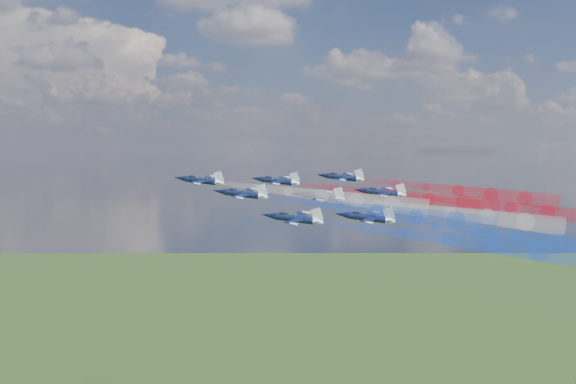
{
  "coord_description": "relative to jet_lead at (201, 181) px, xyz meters",
  "views": [
    {
      "loc": [
        -41.65,
        -168.96,
        153.56
      ],
      "look_at": [
        -7.24,
        -19.52,
        144.18
      ],
      "focal_mm": 41.16,
      "sensor_mm": 36.0,
      "label": 1
    }
  ],
  "objects": [
    {
      "name": "trail_rear_right",
      "position": [
        68.71,
        -22.44,
        -6.02
      ],
      "size": [
        44.32,
        26.5,
        9.77
      ],
      "primitive_type": null,
      "rotation": [
        0.1,
        -0.13,
        1.08
      ],
      "color": "red"
    },
    {
      "name": "trail_center_third",
      "position": [
        52.8,
        -23.77,
        -6.63
      ],
      "size": [
        44.32,
        26.5,
        9.77
      ],
      "primitive_type": null,
      "rotation": [
        0.1,
        -0.13,
        1.08
      ],
      "color": "silver"
    },
    {
      "name": "trail_outer_right",
      "position": [
        63.79,
        -6.25,
        -2.89
      ],
      "size": [
        44.32,
        26.5,
        9.77
      ],
      "primitive_type": null,
      "rotation": [
        0.1,
        -0.13,
        1.08
      ],
      "color": "red"
    },
    {
      "name": "trail_inner_left",
      "position": [
        33.73,
        -28.85,
        -5.42
      ],
      "size": [
        44.32,
        26.5,
        9.77
      ],
      "primitive_type": null,
      "rotation": [
        0.1,
        -0.13,
        1.08
      ],
      "color": "blue"
    },
    {
      "name": "trail_rear_left",
      "position": [
        57.86,
        -42.2,
        -9.87
      ],
      "size": [
        44.32,
        26.5,
        9.77
      ],
      "primitive_type": null,
      "rotation": [
        0.1,
        -0.13,
        1.08
      ],
      "color": "blue"
    },
    {
      "name": "trail_inner_right",
      "position": [
        45.72,
        -9.45,
        -3.54
      ],
      "size": [
        44.32,
        26.5,
        9.77
      ],
      "primitive_type": null,
      "rotation": [
        0.1,
        -0.13,
        1.08
      ],
      "color": "red"
    },
    {
      "name": "trail_outer_left",
      "position": [
        41.49,
        -45.56,
        -9.37
      ],
      "size": [
        44.32,
        26.5,
        9.77
      ],
      "primitive_type": null,
      "rotation": [
        0.1,
        -0.13,
        1.08
      ],
      "color": "blue"
    },
    {
      "name": "trail_lead",
      "position": [
        26.17,
        -13.65,
        -3.05
      ],
      "size": [
        44.32,
        26.5,
        9.77
      ],
      "primitive_type": null,
      "rotation": [
        0.1,
        -0.13,
        1.08
      ],
      "color": "silver"
    },
    {
      "name": "jet_inner_left",
      "position": [
        7.57,
        -15.2,
        -2.38
      ],
      "size": [
        16.58,
        15.73,
        6.14
      ],
      "primitive_type": null,
      "rotation": [
        0.1,
        -0.13,
        1.08
      ],
      "color": "black"
    },
    {
      "name": "jet_lead",
      "position": [
        0.0,
        0.0,
        0.0
      ],
      "size": [
        16.58,
        15.73,
        6.14
      ],
      "primitive_type": null,
      "rotation": [
        0.1,
        -0.13,
        1.08
      ],
      "color": "black"
    },
    {
      "name": "jet_outer_left",
      "position": [
        15.33,
        -31.91,
        -6.32
      ],
      "size": [
        16.58,
        15.73,
        6.14
      ],
      "primitive_type": null,
      "rotation": [
        0.1,
        -0.13,
        1.08
      ],
      "color": "black"
    },
    {
      "name": "jet_outer_right",
      "position": [
        37.62,
        7.4,
        0.15
      ],
      "size": [
        16.58,
        15.73,
        6.14
      ],
      "primitive_type": null,
      "rotation": [
        0.1,
        -0.13,
        1.08
      ],
      "color": "black"
    },
    {
      "name": "jet_inner_right",
      "position": [
        19.56,
        4.2,
        -0.49
      ],
      "size": [
        16.58,
        15.73,
        6.14
      ],
      "primitive_type": null,
      "rotation": [
        0.1,
        -0.13,
        1.08
      ],
      "color": "black"
    },
    {
      "name": "jet_center_third",
      "position": [
        26.64,
        -10.12,
        -3.58
      ],
      "size": [
        16.58,
        15.73,
        6.14
      ],
      "primitive_type": null,
      "rotation": [
        0.1,
        -0.13,
        1.08
      ],
      "color": "black"
    },
    {
      "name": "jet_rear_right",
      "position": [
        42.54,
        -8.79,
        -2.97
      ],
      "size": [
        16.58,
        15.73,
        6.14
      ],
      "primitive_type": null,
      "rotation": [
        0.1,
        -0.13,
        1.08
      ],
      "color": "black"
    },
    {
      "name": "jet_rear_left",
      "position": [
        31.7,
        -28.55,
        -6.82
      ],
      "size": [
        16.58,
        15.73,
        6.14
      ],
      "primitive_type": null,
      "rotation": [
        0.1,
        -0.13,
        1.08
      ],
      "color": "black"
    }
  ]
}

